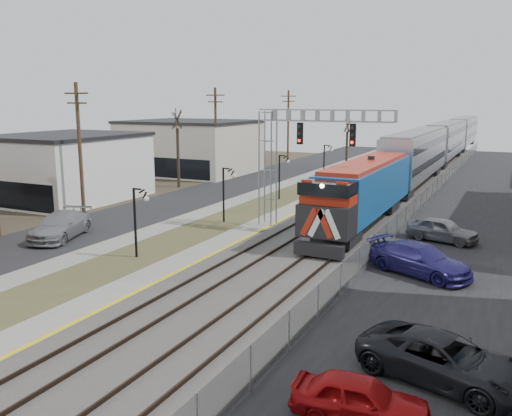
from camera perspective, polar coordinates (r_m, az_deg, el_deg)
The scene contains 20 objects.
street_west at distance 49.07m, azimuth -7.03°, elevation 1.01°, with size 7.00×120.00×0.04m, color black.
sidewalk at distance 46.79m, azimuth -2.40°, elevation 0.61°, with size 2.00×120.00×0.08m, color gray.
grass_median at distance 45.46m, azimuth 0.93°, elevation 0.29°, with size 4.00×120.00×0.06m, color #454B28.
platform at distance 44.28m, azimuth 4.44°, elevation 0.07°, with size 2.00×120.00×0.24m, color gray.
ballast_bed at distance 42.74m, azimuth 10.68°, elevation -0.53°, with size 8.00×120.00×0.20m, color #595651.
platform_edge at distance 43.95m, azimuth 5.51°, elevation 0.14°, with size 0.24×120.00×0.01m, color gold.
track_near at distance 43.26m, azimuth 8.14°, elevation -0.07°, with size 1.58×120.00×0.15m.
track_far at distance 42.35m, azimuth 12.65°, elevation -0.48°, with size 1.58×120.00×0.15m.
train at distance 72.39m, azimuth 18.59°, elevation 6.15°, with size 3.00×85.85×5.33m.
signal_gantry at distance 36.24m, azimuth 3.74°, elevation 6.31°, with size 9.00×1.07×8.15m.
lampposts at distance 31.07m, azimuth -12.28°, elevation -1.48°, with size 0.14×62.14×4.00m.
utility_poles at distance 42.48m, azimuth -18.04°, elevation 5.73°, with size 0.28×80.28×10.00m.
fence at distance 41.73m, azimuth 16.28°, elevation -0.10°, with size 0.04×120.00×1.60m, color gray.
buildings_west at distance 46.91m, azimuth -24.31°, elevation 3.31°, with size 14.00×67.00×7.00m.
bare_trees at distance 52.56m, azimuth -5.84°, elevation 4.68°, with size 12.30×42.30×5.95m.
car_lot_a at distance 16.06m, azimuth 10.85°, elevation -19.23°, with size 1.53×3.80×1.30m, color #9B0B0E.
car_lot_c at distance 18.55m, azimuth 19.19°, elevation -14.92°, with size 2.48×5.37×1.49m, color black.
car_lot_d at distance 28.69m, azimuth 16.86°, elevation -5.29°, with size 2.19×5.40×1.57m, color navy.
car_lot_e at distance 35.77m, azimuth 19.04°, elevation -2.23°, with size 1.75×4.34×1.48m, color slate.
car_street_b at distance 36.78m, azimuth -19.89°, elevation -1.81°, with size 2.29×5.62×1.63m, color gray.
Camera 1 is at (14.93, -5.40, 8.77)m, focal length 38.00 mm.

